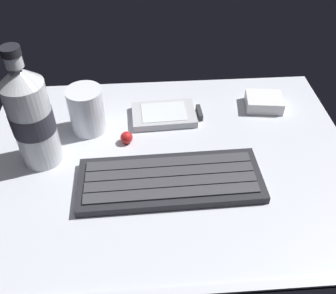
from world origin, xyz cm
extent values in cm
cube|color=silver|center=(0.00, 0.00, -1.00)|extent=(64.00, 48.00, 2.00)
cube|color=silver|center=(0.00, -23.40, 0.40)|extent=(64.00, 1.20, 0.80)
cube|color=#232328|center=(-0.35, -5.35, 0.70)|extent=(29.23, 11.62, 1.40)
cube|color=#3D3D42|center=(-0.42, -2.05, 1.55)|extent=(26.72, 2.58, 0.30)
cube|color=#3D3D42|center=(-0.38, -4.25, 1.55)|extent=(26.72, 2.58, 0.30)
cube|color=#3D3D42|center=(-0.33, -6.45, 1.55)|extent=(26.72, 2.58, 0.30)
cube|color=#3D3D42|center=(-0.28, -8.65, 1.55)|extent=(26.72, 2.58, 0.30)
cube|color=#B7BABF|center=(0.50, 11.50, 0.70)|extent=(12.33, 8.14, 1.40)
cube|color=silver|center=(0.50, 11.50, 1.45)|extent=(8.66, 6.30, 0.10)
cube|color=#333338|center=(6.89, 11.79, 0.70)|extent=(0.97, 3.83, 1.12)
cylinder|color=silver|center=(-13.90, 9.34, 4.25)|extent=(6.40, 6.40, 8.50)
cylinder|color=yellow|center=(-13.90, 9.34, 3.26)|extent=(5.50, 5.50, 6.12)
cylinder|color=silver|center=(-21.09, 1.96, 7.50)|extent=(6.60, 6.60, 15.00)
cone|color=silver|center=(-21.09, 1.96, 16.40)|extent=(6.60, 6.60, 2.80)
cylinder|color=silver|center=(-21.09, 1.96, 18.70)|extent=(2.51, 2.51, 1.80)
cylinder|color=black|center=(-21.09, 1.96, 20.20)|extent=(2.77, 2.77, 1.20)
cylinder|color=#2D2D38|center=(-21.09, 1.96, 8.25)|extent=(6.73, 6.73, 3.80)
cube|color=white|center=(19.95, 13.60, 1.20)|extent=(7.67, 6.47, 2.40)
sphere|color=red|center=(-7.00, 5.00, 1.10)|extent=(2.20, 2.20, 2.20)
camera|label=1|loc=(-3.17, -44.84, 44.95)|focal=39.96mm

